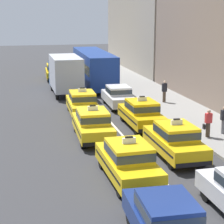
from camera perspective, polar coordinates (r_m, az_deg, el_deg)
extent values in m
cube|color=silver|center=(29.31, -1.67, 0.21)|extent=(0.14, 80.00, 0.01)
cube|color=gray|center=(26.49, 12.58, -1.46)|extent=(4.00, 90.00, 0.15)
cylinder|color=black|center=(14.00, 2.70, -14.30)|extent=(0.27, 0.65, 0.64)
cylinder|color=black|center=(14.38, 8.46, -13.64)|extent=(0.27, 0.65, 0.64)
cube|color=navy|center=(12.45, 7.78, -13.24)|extent=(1.64, 1.97, 0.60)
cube|color=#2D3842|center=(12.45, 7.78, -13.24)|extent=(1.66, 1.99, 0.33)
cylinder|color=black|center=(18.61, -1.38, -6.92)|extent=(0.25, 0.64, 0.64)
cylinder|color=black|center=(18.98, 2.99, -6.52)|extent=(0.25, 0.64, 0.64)
cylinder|color=black|center=(15.88, 1.21, -10.72)|extent=(0.25, 0.64, 0.64)
cylinder|color=black|center=(16.31, 6.29, -10.12)|extent=(0.25, 0.64, 0.64)
cube|color=yellow|center=(17.28, 2.20, -7.36)|extent=(1.88, 4.53, 0.70)
cube|color=black|center=(17.27, 2.20, -7.21)|extent=(1.89, 4.17, 0.10)
cube|color=yellow|center=(16.92, 2.36, -5.42)|extent=(1.64, 2.13, 0.64)
cube|color=#2D3842|center=(16.92, 2.36, -5.42)|extent=(1.66, 2.15, 0.35)
cube|color=white|center=(16.78, 2.38, -4.00)|extent=(0.56, 0.13, 0.24)
cube|color=black|center=(16.73, 2.38, -3.51)|extent=(0.32, 0.12, 0.06)
cube|color=black|center=(19.36, 0.29, -5.76)|extent=(1.71, 0.17, 0.20)
cube|color=black|center=(15.45, 4.60, -11.08)|extent=(1.71, 0.17, 0.20)
cylinder|color=black|center=(24.20, -5.02, -2.03)|extent=(0.26, 0.65, 0.64)
cylinder|color=black|center=(24.40, -1.57, -1.84)|extent=(0.26, 0.65, 0.64)
cylinder|color=black|center=(21.29, -4.06, -4.24)|extent=(0.26, 0.65, 0.64)
cylinder|color=black|center=(21.52, -0.15, -4.01)|extent=(0.26, 0.65, 0.64)
cube|color=yellow|center=(22.73, -2.74, -2.12)|extent=(1.96, 4.56, 0.70)
cube|color=black|center=(22.72, -2.74, -2.00)|extent=(1.97, 4.20, 0.10)
cube|color=yellow|center=(22.42, -2.70, -0.57)|extent=(1.67, 2.16, 0.64)
cube|color=#2D3842|center=(22.42, -2.70, -0.57)|extent=(1.70, 2.18, 0.35)
cube|color=white|center=(22.31, -2.71, 0.52)|extent=(0.56, 0.14, 0.24)
cube|color=black|center=(22.28, -2.72, 0.90)|extent=(0.32, 0.12, 0.06)
cube|color=black|center=(24.91, -3.52, -1.30)|extent=(1.71, 0.20, 0.20)
cube|color=black|center=(20.72, -1.78, -4.43)|extent=(1.71, 0.20, 0.20)
cylinder|color=black|center=(29.39, -5.98, 0.81)|extent=(0.26, 0.65, 0.64)
cylinder|color=black|center=(29.56, -3.13, 0.94)|extent=(0.26, 0.65, 0.64)
cylinder|color=black|center=(26.43, -5.31, -0.66)|extent=(0.26, 0.65, 0.64)
cylinder|color=black|center=(26.62, -2.16, -0.50)|extent=(0.26, 0.65, 0.64)
cube|color=yellow|center=(27.91, -4.17, 0.88)|extent=(1.96, 4.56, 0.70)
cube|color=black|center=(27.90, -4.17, 0.98)|extent=(1.97, 4.20, 0.10)
cube|color=yellow|center=(27.62, -4.16, 2.17)|extent=(1.68, 2.16, 0.64)
cube|color=#2D3842|center=(27.62, -4.16, 2.17)|extent=(1.70, 2.18, 0.35)
cube|color=white|center=(27.54, -4.17, 3.06)|extent=(0.56, 0.14, 0.24)
cube|color=black|center=(27.51, -4.18, 3.37)|extent=(0.32, 0.12, 0.06)
cube|color=black|center=(30.10, -4.71, 1.34)|extent=(1.71, 0.20, 0.20)
cube|color=black|center=(25.84, -3.53, -0.74)|extent=(1.71, 0.20, 0.20)
cylinder|color=black|center=(37.03, -8.33, 3.45)|extent=(0.24, 0.64, 0.64)
cylinder|color=black|center=(37.26, -5.42, 3.60)|extent=(0.24, 0.64, 0.64)
cylinder|color=black|center=(33.22, -7.65, 2.28)|extent=(0.24, 0.64, 0.64)
cylinder|color=black|center=(33.47, -4.41, 2.45)|extent=(0.24, 0.64, 0.64)
cube|color=#194C8C|center=(37.93, -7.10, 5.34)|extent=(2.11, 2.21, 2.10)
cube|color=#2D3842|center=(38.94, -7.31, 6.00)|extent=(1.93, 0.07, 0.76)
cube|color=#B2B7C1|center=(34.64, -6.47, 5.48)|extent=(2.32, 5.21, 2.70)
cylinder|color=black|center=(44.52, -9.01, 5.17)|extent=(0.27, 0.65, 0.64)
cylinder|color=black|center=(44.59, -7.11, 5.25)|extent=(0.27, 0.65, 0.64)
cylinder|color=black|center=(41.50, -8.84, 4.55)|extent=(0.27, 0.65, 0.64)
cylinder|color=black|center=(41.58, -6.81, 4.63)|extent=(0.27, 0.65, 0.64)
cube|color=yellow|center=(42.99, -7.96, 5.37)|extent=(2.00, 4.58, 0.70)
cube|color=black|center=(42.98, -7.97, 5.44)|extent=(2.00, 4.22, 0.10)
cube|color=yellow|center=(42.75, -7.98, 6.23)|extent=(1.69, 2.17, 0.64)
cube|color=#2D3842|center=(42.75, -7.98, 6.23)|extent=(1.71, 2.19, 0.35)
cube|color=white|center=(42.69, -8.00, 6.82)|extent=(0.56, 0.15, 0.24)
cube|color=black|center=(42.67, -8.01, 7.02)|extent=(0.32, 0.12, 0.06)
cube|color=black|center=(45.21, -8.12, 5.46)|extent=(1.71, 0.22, 0.20)
cube|color=black|center=(40.84, -7.77, 4.58)|extent=(1.71, 0.22, 0.20)
cylinder|color=black|center=(15.98, 13.09, -10.94)|extent=(0.24, 0.64, 0.64)
cylinder|color=black|center=(21.40, 5.30, -4.17)|extent=(0.24, 0.64, 0.64)
cylinder|color=black|center=(21.91, 8.96, -3.85)|extent=(0.24, 0.64, 0.64)
cylinder|color=black|center=(18.70, 8.35, -6.97)|extent=(0.24, 0.64, 0.64)
cylinder|color=black|center=(19.28, 12.45, -6.51)|extent=(0.24, 0.64, 0.64)
cube|color=yellow|center=(20.18, 8.72, -4.35)|extent=(1.80, 4.50, 0.70)
cube|color=black|center=(20.17, 8.72, -4.21)|extent=(1.82, 4.14, 0.10)
cube|color=yellow|center=(19.85, 8.95, -2.64)|extent=(1.60, 2.10, 0.64)
cube|color=#2D3842|center=(19.85, 8.95, -2.64)|extent=(1.62, 2.12, 0.35)
cube|color=white|center=(19.74, 9.00, -1.42)|extent=(0.56, 0.12, 0.24)
cube|color=black|center=(19.70, 9.01, -1.00)|extent=(0.32, 0.11, 0.06)
cube|color=black|center=(22.22, 6.54, -3.25)|extent=(1.71, 0.14, 0.20)
cube|color=black|center=(18.37, 11.31, -7.16)|extent=(1.71, 0.14, 0.20)
cylinder|color=black|center=(26.43, 1.54, -0.60)|extent=(0.24, 0.64, 0.64)
cylinder|color=black|center=(26.84, 4.59, -0.42)|extent=(0.24, 0.64, 0.64)
cylinder|color=black|center=(23.60, 3.45, -2.41)|extent=(0.24, 0.64, 0.64)
cylinder|color=black|center=(24.05, 6.82, -2.17)|extent=(0.24, 0.64, 0.64)
cube|color=yellow|center=(25.12, 4.07, -0.58)|extent=(1.82, 4.51, 0.70)
cube|color=black|center=(25.11, 4.07, -0.47)|extent=(1.84, 4.15, 0.10)
cube|color=yellow|center=(24.83, 4.20, 0.83)|extent=(1.61, 2.11, 0.64)
cube|color=#2D3842|center=(24.83, 4.20, 0.83)|extent=(1.63, 2.13, 0.35)
cube|color=white|center=(24.73, 4.22, 1.82)|extent=(0.56, 0.12, 0.24)
cube|color=black|center=(24.70, 4.22, 2.17)|extent=(0.32, 0.11, 0.06)
cube|color=black|center=(27.24, 2.68, 0.04)|extent=(1.71, 0.15, 0.20)
cube|color=black|center=(23.17, 5.69, -2.51)|extent=(1.71, 0.15, 0.20)
cylinder|color=black|center=(31.61, -1.00, 1.81)|extent=(0.25, 0.64, 0.64)
cylinder|color=black|center=(31.92, 1.54, 1.93)|extent=(0.25, 0.64, 0.64)
cylinder|color=black|center=(28.90, 0.11, 0.66)|extent=(0.25, 0.64, 0.64)
cylinder|color=black|center=(29.24, 2.87, 0.80)|extent=(0.25, 0.64, 0.64)
cube|color=silver|center=(30.34, 0.86, 1.93)|extent=(1.85, 4.34, 0.66)
cube|color=silver|center=(30.12, 0.91, 3.07)|extent=(1.60, 1.93, 0.60)
cube|color=#2D3842|center=(30.12, 0.91, 3.07)|extent=(1.62, 1.95, 0.33)
cylinder|color=black|center=(42.57, -4.66, 4.90)|extent=(0.26, 0.65, 0.64)
cylinder|color=black|center=(42.87, -2.00, 5.00)|extent=(0.26, 0.65, 0.64)
cylinder|color=black|center=(36.01, -3.22, 3.28)|extent=(0.26, 0.65, 0.64)
cylinder|color=black|center=(36.37, -0.10, 3.41)|extent=(0.26, 0.65, 0.64)
cube|color=navy|center=(39.22, -2.58, 6.31)|extent=(2.77, 11.26, 2.90)
cube|color=#2D3842|center=(39.19, -2.58, 6.67)|extent=(2.78, 10.81, 0.84)
cube|color=black|center=(44.53, -3.82, 8.75)|extent=(2.13, 0.13, 0.36)
cylinder|color=black|center=(49.50, -5.51, 6.14)|extent=(0.24, 0.64, 0.64)
cylinder|color=black|center=(49.73, -3.82, 6.21)|extent=(0.24, 0.64, 0.64)
cylinder|color=black|center=(46.50, -4.95, 5.66)|extent=(0.24, 0.64, 0.64)
cylinder|color=black|center=(46.75, -3.15, 5.73)|extent=(0.24, 0.64, 0.64)
cube|color=yellow|center=(48.07, -4.37, 6.36)|extent=(1.82, 4.51, 0.70)
cube|color=black|center=(48.06, -4.37, 6.41)|extent=(1.84, 4.15, 0.10)
cube|color=yellow|center=(47.84, -4.35, 7.13)|extent=(1.61, 2.11, 0.64)
cube|color=#2D3842|center=(47.84, -4.35, 7.13)|extent=(1.63, 2.13, 0.35)
cube|color=white|center=(47.79, -4.36, 7.65)|extent=(0.56, 0.12, 0.24)
cube|color=black|center=(47.77, -4.37, 7.83)|extent=(0.32, 0.11, 0.06)
cube|color=black|center=(50.26, -4.79, 6.39)|extent=(1.71, 0.15, 0.20)
cube|color=black|center=(45.94, -3.90, 5.70)|extent=(1.71, 0.15, 0.20)
cylinder|color=slate|center=(24.05, 15.27, -2.00)|extent=(0.24, 0.24, 0.81)
cube|color=black|center=(23.87, 15.38, -0.41)|extent=(0.36, 0.22, 0.57)
cylinder|color=#473828|center=(23.23, 13.23, -2.43)|extent=(0.24, 0.24, 0.81)
cube|color=red|center=(23.05, 13.32, -0.83)|extent=(0.36, 0.22, 0.54)
sphere|color=tan|center=(22.96, 13.37, 0.09)|extent=(0.20, 0.20, 0.20)
cube|color=black|center=(23.07, 12.72, -2.00)|extent=(0.10, 0.20, 0.28)
cylinder|color=#473828|center=(31.51, 7.29, 2.11)|extent=(0.24, 0.24, 0.83)
cube|color=black|center=(31.37, 7.33, 3.42)|extent=(0.36, 0.22, 0.63)
sphere|color=beige|center=(31.30, 7.36, 4.18)|extent=(0.20, 0.20, 0.20)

